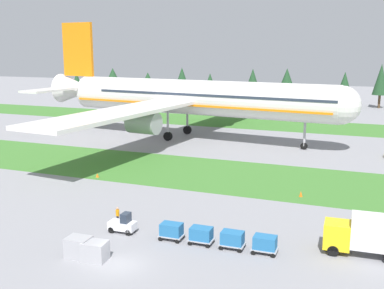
# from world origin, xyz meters

# --- Properties ---
(ground_plane) EXTENTS (400.00, 400.00, 0.00)m
(ground_plane) POSITION_xyz_m (0.00, 0.00, 0.00)
(ground_plane) COLOR gray
(grass_strip_near) EXTENTS (320.00, 17.36, 0.01)m
(grass_strip_near) POSITION_xyz_m (0.00, 29.84, 0.00)
(grass_strip_near) COLOR #3D752D
(grass_strip_near) RESTS_ON ground
(grass_strip_far) EXTENTS (320.00, 17.36, 0.01)m
(grass_strip_far) POSITION_xyz_m (0.00, 76.55, 0.00)
(grass_strip_far) COLOR #3D752D
(grass_strip_far) RESTS_ON ground
(airliner) EXTENTS (63.69, 78.53, 22.60)m
(airliner) POSITION_xyz_m (-15.63, 53.38, 8.10)
(airliner) COLOR silver
(airliner) RESTS_ON ground
(baggage_tug) EXTENTS (2.63, 1.37, 1.97)m
(baggage_tug) POSITION_xyz_m (-3.29, 6.32, 0.81)
(baggage_tug) COLOR silver
(baggage_tug) RESTS_ON ground
(cargo_dolly_lead) EXTENTS (2.24, 1.56, 1.55)m
(cargo_dolly_lead) POSITION_xyz_m (1.74, 6.46, 0.92)
(cargo_dolly_lead) COLOR #A3A3A8
(cargo_dolly_lead) RESTS_ON ground
(cargo_dolly_second) EXTENTS (2.24, 1.56, 1.55)m
(cargo_dolly_second) POSITION_xyz_m (4.64, 6.53, 0.92)
(cargo_dolly_second) COLOR #A3A3A8
(cargo_dolly_second) RESTS_ON ground
(cargo_dolly_third) EXTENTS (2.24, 1.56, 1.55)m
(cargo_dolly_third) POSITION_xyz_m (7.53, 6.61, 0.92)
(cargo_dolly_third) COLOR #A3A3A8
(cargo_dolly_third) RESTS_ON ground
(cargo_dolly_fourth) EXTENTS (2.24, 1.56, 1.55)m
(cargo_dolly_fourth) POSITION_xyz_m (10.43, 6.68, 0.92)
(cargo_dolly_fourth) COLOR #A3A3A8
(cargo_dolly_fourth) RESTS_ON ground
(catering_truck) EXTENTS (7.06, 2.62, 3.58)m
(catering_truck) POSITION_xyz_m (18.56, 9.39, 1.95)
(catering_truck) COLOR yellow
(catering_truck) RESTS_ON ground
(ground_crew_marshaller) EXTENTS (0.42, 0.43, 1.74)m
(ground_crew_marshaller) POSITION_xyz_m (-4.94, 8.14, 0.95)
(ground_crew_marshaller) COLOR black
(ground_crew_marshaller) RESTS_ON ground
(ground_crew_loader) EXTENTS (0.49, 0.36, 1.74)m
(ground_crew_loader) POSITION_xyz_m (15.29, 9.11, 0.95)
(ground_crew_loader) COLOR black
(ground_crew_loader) RESTS_ON ground
(uld_container_0) EXTENTS (2.06, 1.68, 1.74)m
(uld_container_0) POSITION_xyz_m (-4.05, 0.15, 0.87)
(uld_container_0) COLOR #A3A3A8
(uld_container_0) RESTS_ON ground
(uld_container_1) EXTENTS (2.14, 1.78, 1.62)m
(uld_container_1) POSITION_xyz_m (-2.39, 0.10, 0.81)
(uld_container_1) COLOR #A3A3A8
(uld_container_1) RESTS_ON ground
(taxiway_marker_0) EXTENTS (0.44, 0.44, 0.53)m
(taxiway_marker_0) POSITION_xyz_m (-16.50, 22.37, 0.27)
(taxiway_marker_0) COLOR orange
(taxiway_marker_0) RESTS_ON ground
(taxiway_marker_1) EXTENTS (0.44, 0.44, 0.68)m
(taxiway_marker_1) POSITION_xyz_m (10.78, 23.89, 0.34)
(taxiway_marker_1) COLOR orange
(taxiway_marker_1) RESTS_ON ground
(distant_tree_line) EXTENTS (177.72, 10.37, 12.83)m
(distant_tree_line) POSITION_xyz_m (1.17, 117.06, 6.77)
(distant_tree_line) COLOR #4C3823
(distant_tree_line) RESTS_ON ground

